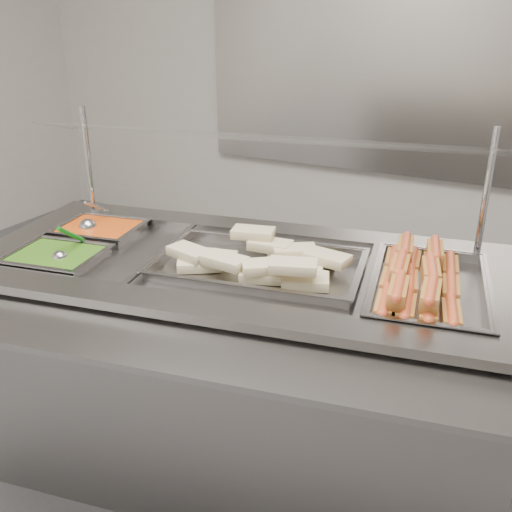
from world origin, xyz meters
The scene contains 12 objects.
back_panel centered at (0.00, 2.45, 1.20)m, with size 3.00×0.04×1.20m, color #A19C97.
steam_counter centered at (-0.12, 0.32, 0.41)m, with size 1.85×1.08×0.83m.
tray_rail centered at (-0.03, -0.14, 0.78)m, with size 1.67×0.64×0.05m.
sneeze_guard centered at (-0.16, 0.52, 1.16)m, with size 1.54×0.55×0.41m.
pan_hotdogs centered at (0.44, 0.43, 0.79)m, with size 0.40×0.56×0.09m.
pan_wraps centered at (-0.07, 0.33, 0.80)m, with size 0.69×0.48×0.06m.
pan_beans centered at (-0.73, 0.34, 0.79)m, with size 0.31×0.27×0.09m.
pan_peas centered at (-0.68, 0.08, 0.79)m, with size 0.31×0.27×0.09m.
hotdogs_in_buns centered at (0.41, 0.42, 0.83)m, with size 0.31×0.50×0.11m.
tortilla_wraps centered at (-0.04, 0.34, 0.84)m, with size 0.56×0.34×0.09m.
ladle centered at (-0.76, 0.32, 0.83)m, with size 0.07×0.18×0.13m.
serving_spoon centered at (-0.65, 0.08, 0.84)m, with size 0.06×0.16×0.13m.
Camera 1 is at (0.69, -1.13, 1.55)m, focal length 40.00 mm.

